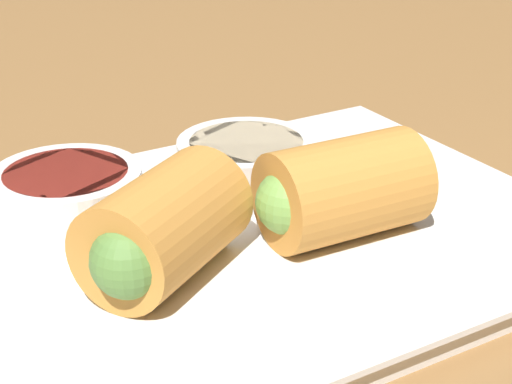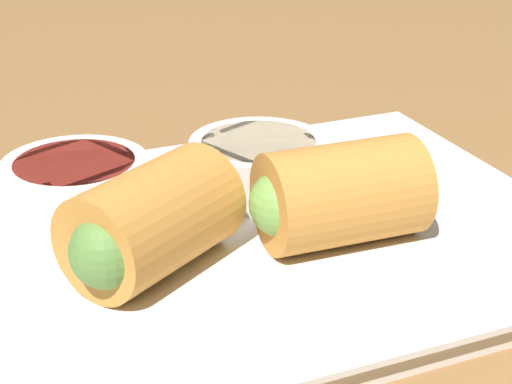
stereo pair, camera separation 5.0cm
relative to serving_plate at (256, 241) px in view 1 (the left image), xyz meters
The scene contains 6 objects.
table_surface 2.66cm from the serving_plate, 113.48° to the right, with size 180.00×140.00×2.00cm.
serving_plate is the anchor object (origin of this frame).
roll_front_left 4.89cm from the serving_plate, 44.26° to the right, with size 8.21×5.03×4.72cm.
roll_front_right 7.18cm from the serving_plate, 157.58° to the right, with size 8.69×7.86×4.72cm.
dipping_bowl_near 5.13cm from the serving_plate, 65.47° to the left, with size 7.25×7.25×2.68cm.
dipping_bowl_far 9.36cm from the serving_plate, 145.17° to the left, with size 7.25×7.25×2.68cm.
Camera 1 is at (-17.95, -29.61, 22.46)cm, focal length 60.00 mm.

